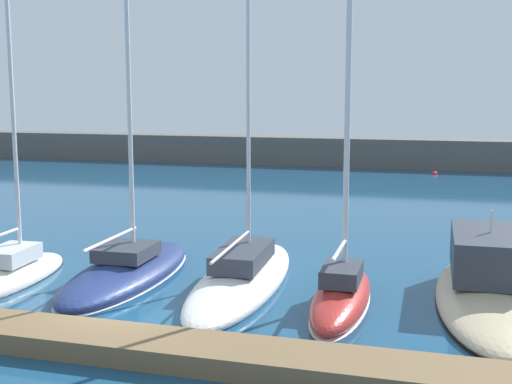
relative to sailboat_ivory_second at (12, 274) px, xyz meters
The scene contains 9 objects.
ground_plane 6.27m from the sailboat_ivory_second, 25.25° to the right, with size 120.00×120.00×0.00m, color navy.
dock_pier 7.44m from the sailboat_ivory_second, 40.45° to the right, with size 24.25×1.76×0.54m, color brown.
breakwater_seawall 40.32m from the sailboat_ivory_second, 81.92° to the left, with size 108.00×3.14×2.54m, color #5B5651.
sailboat_ivory_second is the anchor object (origin of this frame).
sailboat_navy_third 3.99m from the sailboat_ivory_second, 21.71° to the left, with size 3.07×8.87×13.94m.
sailboat_white_fourth 8.07m from the sailboat_ivory_second, 13.00° to the left, with size 3.15×10.34×22.49m.
sailboat_red_fifth 11.47m from the sailboat_ivory_second, ahead, with size 1.76×6.55×12.96m.
motorboat_sand_sixth 16.07m from the sailboat_ivory_second, ahead, with size 3.52×10.35×3.14m.
mooring_buoy_red 38.20m from the sailboat_ivory_second, 69.07° to the left, with size 0.51×0.51×0.51m, color red.
Camera 1 is at (8.65, -16.46, 6.50)m, focal length 46.42 mm.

